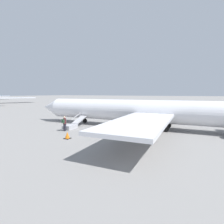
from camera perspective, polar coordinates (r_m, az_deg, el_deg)
name	(u,v)px	position (r m, az deg, el deg)	size (l,w,h in m)	color
ground_plane	(144,128)	(22.66, 10.54, -5.17)	(600.00, 600.00, 0.00)	gray
airplane_main	(153,111)	(22.12, 13.27, 0.25)	(34.42, 26.21, 7.36)	silver
boarding_stairs	(72,125)	(22.62, -12.90, -4.25)	(1.29, 4.08, 1.79)	#B2B2B7
passenger	(64,123)	(21.07, -15.27, -3.36)	(0.36, 0.55, 1.74)	#23232D
traffic_cone_near_stairs	(67,135)	(17.68, -14.38, -7.41)	(0.61, 0.61, 0.67)	black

